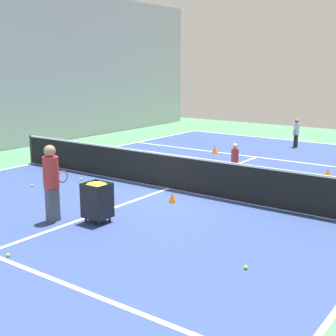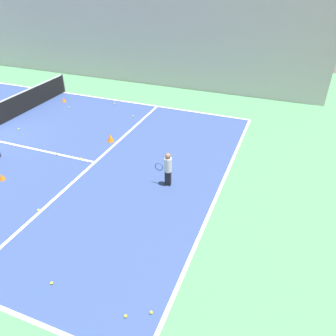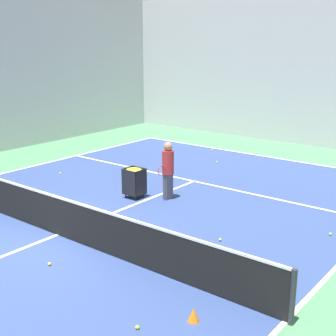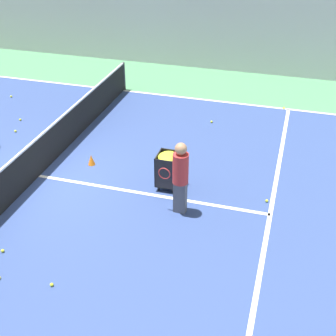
% 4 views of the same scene
% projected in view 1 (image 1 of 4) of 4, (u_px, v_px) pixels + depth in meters
% --- Properties ---
extents(ground_plane, '(31.41, 31.41, 0.00)m').
position_uv_depth(ground_plane, '(168.00, 189.00, 13.39)').
color(ground_plane, '#477F56').
extents(court_playing_area, '(11.95, 21.12, 0.00)m').
position_uv_depth(court_playing_area, '(168.00, 189.00, 13.39)').
color(court_playing_area, navy).
rests_on(court_playing_area, ground).
extents(line_baseline_near, '(11.95, 0.10, 0.00)m').
position_uv_depth(line_baseline_near, '(302.00, 141.00, 21.73)').
color(line_baseline_near, white).
rests_on(line_baseline_near, ground).
extents(line_sideline_right, '(0.10, 21.12, 0.00)m').
position_uv_depth(line_sideline_right, '(34.00, 163.00, 16.83)').
color(line_sideline_right, white).
rests_on(line_sideline_right, ground).
extents(line_service_near, '(11.95, 0.10, 0.00)m').
position_uv_depth(line_service_near, '(257.00, 157.00, 17.98)').
color(line_service_near, white).
rests_on(line_service_near, ground).
extents(line_centre_service, '(0.10, 11.62, 0.00)m').
position_uv_depth(line_centre_service, '(168.00, 189.00, 13.39)').
color(line_centre_service, white).
rests_on(line_centre_service, ground).
extents(tennis_net, '(12.25, 0.10, 1.02)m').
position_uv_depth(tennis_net, '(168.00, 171.00, 13.28)').
color(tennis_net, '#2D2D33').
rests_on(tennis_net, ground).
extents(player_near_baseline, '(0.25, 0.57, 1.22)m').
position_uv_depth(player_near_baseline, '(296.00, 131.00, 20.04)').
color(player_near_baseline, black).
rests_on(player_near_baseline, ground).
extents(coach_at_net, '(0.37, 0.69, 1.75)m').
position_uv_depth(coach_at_net, '(51.00, 178.00, 10.41)').
color(coach_at_net, '#4C4C56').
rests_on(coach_at_net, ground).
extents(child_midcourt, '(0.28, 0.28, 1.13)m').
position_uv_depth(child_midcourt, '(235.00, 159.00, 14.36)').
color(child_midcourt, black).
rests_on(child_midcourt, ground).
extents(ball_cart, '(0.56, 0.51, 0.93)m').
position_uv_depth(ball_cart, '(97.00, 194.00, 10.41)').
color(ball_cart, black).
rests_on(ball_cart, ground).
extents(training_cone_0, '(0.27, 0.27, 0.34)m').
position_uv_depth(training_cone_0, '(215.00, 149.00, 18.68)').
color(training_cone_0, orange).
rests_on(training_cone_0, ground).
extents(training_cone_1, '(0.25, 0.25, 0.30)m').
position_uv_depth(training_cone_1, '(328.00, 173.00, 14.68)').
color(training_cone_1, orange).
rests_on(training_cone_1, ground).
extents(training_cone_2, '(0.21, 0.21, 0.24)m').
position_uv_depth(training_cone_2, '(286.00, 173.00, 14.87)').
color(training_cone_2, orange).
rests_on(training_cone_2, ground).
extents(training_cone_3, '(0.20, 0.20, 0.24)m').
position_uv_depth(training_cone_3, '(77.00, 160.00, 16.84)').
color(training_cone_3, orange).
rests_on(training_cone_3, ground).
extents(training_cone_4, '(0.19, 0.19, 0.29)m').
position_uv_depth(training_cone_4, '(172.00, 197.00, 12.02)').
color(training_cone_4, orange).
rests_on(training_cone_4, ground).
extents(tennis_ball_0, '(0.07, 0.07, 0.07)m').
position_uv_depth(tennis_ball_0, '(8.00, 255.00, 8.63)').
color(tennis_ball_0, yellow).
rests_on(tennis_ball_0, ground).
extents(tennis_ball_1, '(0.07, 0.07, 0.07)m').
position_uv_depth(tennis_ball_1, '(246.00, 267.00, 8.10)').
color(tennis_ball_1, yellow).
rests_on(tennis_ball_1, ground).
extents(tennis_ball_3, '(0.07, 0.07, 0.07)m').
position_uv_depth(tennis_ball_3, '(238.00, 164.00, 16.62)').
color(tennis_ball_3, yellow).
rests_on(tennis_ball_3, ground).
extents(tennis_ball_6, '(0.07, 0.07, 0.07)m').
position_uv_depth(tennis_ball_6, '(261.00, 184.00, 13.76)').
color(tennis_ball_6, yellow).
rests_on(tennis_ball_6, ground).
extents(tennis_ball_8, '(0.07, 0.07, 0.07)m').
position_uv_depth(tennis_ball_8, '(104.00, 161.00, 17.12)').
color(tennis_ball_8, yellow).
rests_on(tennis_ball_8, ground).
extents(tennis_ball_9, '(0.07, 0.07, 0.07)m').
position_uv_depth(tennis_ball_9, '(113.00, 150.00, 19.37)').
color(tennis_ball_9, yellow).
rests_on(tennis_ball_9, ground).
extents(tennis_ball_10, '(0.07, 0.07, 0.07)m').
position_uv_depth(tennis_ball_10, '(289.00, 186.00, 13.56)').
color(tennis_ball_10, yellow).
rests_on(tennis_ball_10, ground).
extents(tennis_ball_11, '(0.07, 0.07, 0.07)m').
position_uv_depth(tennis_ball_11, '(160.00, 175.00, 14.97)').
color(tennis_ball_11, yellow).
rests_on(tennis_ball_11, ground).
extents(tennis_ball_14, '(0.07, 0.07, 0.07)m').
position_uv_depth(tennis_ball_14, '(159.00, 147.00, 20.02)').
color(tennis_ball_14, yellow).
rests_on(tennis_ball_14, ground).
extents(tennis_ball_17, '(0.07, 0.07, 0.07)m').
position_uv_depth(tennis_ball_17, '(81.00, 179.00, 14.39)').
color(tennis_ball_17, yellow).
rests_on(tennis_ball_17, ground).
extents(tennis_ball_19, '(0.07, 0.07, 0.07)m').
position_uv_depth(tennis_ball_19, '(32.00, 186.00, 13.60)').
color(tennis_ball_19, yellow).
rests_on(tennis_ball_19, ground).
extents(tennis_ball_22, '(0.07, 0.07, 0.07)m').
position_uv_depth(tennis_ball_22, '(336.00, 166.00, 16.17)').
color(tennis_ball_22, yellow).
rests_on(tennis_ball_22, ground).
extents(tennis_ball_24, '(0.07, 0.07, 0.07)m').
position_uv_depth(tennis_ball_24, '(250.00, 159.00, 17.48)').
color(tennis_ball_24, yellow).
rests_on(tennis_ball_24, ground).
extents(tennis_ball_25, '(0.07, 0.07, 0.07)m').
position_uv_depth(tennis_ball_25, '(57.00, 178.00, 14.49)').
color(tennis_ball_25, yellow).
rests_on(tennis_ball_25, ground).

